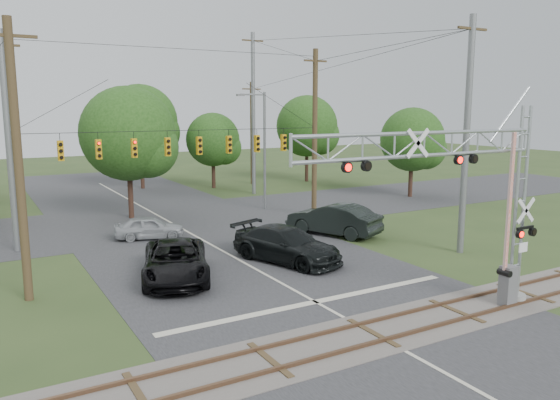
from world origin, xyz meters
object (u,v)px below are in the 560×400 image
crossing_gantry (464,190)px  traffic_signal_span (197,140)px  car_dark (287,245)px  sedan_silver (149,227)px  streetlight (263,145)px  pickup_black (176,261)px

crossing_gantry → traffic_signal_span: bearing=98.6°
crossing_gantry → car_dark: (-1.66, 9.44, -3.84)m
crossing_gantry → traffic_signal_span: size_ratio=0.56×
traffic_signal_span → car_dark: bearing=-82.8°
sedan_silver → streetlight: (10.18, 4.96, 4.20)m
sedan_silver → pickup_black: bearing=-172.2°
sedan_silver → car_dark: bearing=-134.6°
pickup_black → sedan_silver: (1.23, 8.13, -0.16)m
traffic_signal_span → streetlight: traffic_signal_span is taller
traffic_signal_span → car_dark: 10.19m
pickup_black → streetlight: size_ratio=0.69×
crossing_gantry → streetlight: streetlight is taller
pickup_black → streetlight: (11.41, 13.09, 4.04)m
crossing_gantry → streetlight: size_ratio=1.24×
pickup_black → car_dark: size_ratio=1.01×
traffic_signal_span → sedan_silver: size_ratio=4.88×
car_dark → streetlight: size_ratio=0.69×
car_dark → streetlight: bearing=47.1°
sedan_silver → traffic_signal_span: bearing=-60.6°
crossing_gantry → pickup_black: crossing_gantry is taller
traffic_signal_span → pickup_black: traffic_signal_span is taller
crossing_gantry → sedan_silver: size_ratio=2.74×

